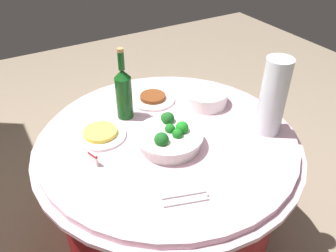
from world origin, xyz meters
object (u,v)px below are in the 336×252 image
(wine_bottle, at_px, (124,92))
(food_plate_stir_fry, at_px, (153,98))
(serving_tongs, at_px, (187,198))
(label_placard_front, at_px, (93,158))
(decorative_fruit_vase, at_px, (273,99))
(plate_stack, at_px, (206,98))
(food_plate_fried_egg, at_px, (100,134))
(broccoli_bowl, at_px, (169,138))

(wine_bottle, xyz_separation_m, food_plate_stir_fry, (0.06, -0.18, -0.12))
(wine_bottle, xyz_separation_m, serving_tongs, (-0.58, 0.03, -0.12))
(food_plate_stir_fry, relative_size, label_placard_front, 4.00)
(decorative_fruit_vase, bearing_deg, label_placard_front, 76.93)
(serving_tongs, relative_size, food_plate_stir_fry, 0.75)
(plate_stack, xyz_separation_m, serving_tongs, (-0.48, 0.42, -0.03))
(wine_bottle, height_order, decorative_fruit_vase, decorative_fruit_vase)
(decorative_fruit_vase, bearing_deg, food_plate_fried_egg, 63.45)
(food_plate_fried_egg, bearing_deg, serving_tongs, -165.43)
(broccoli_bowl, xyz_separation_m, food_plate_stir_fry, (0.35, -0.11, -0.03))
(wine_bottle, distance_m, food_plate_fried_egg, 0.22)
(decorative_fruit_vase, height_order, food_plate_fried_egg, decorative_fruit_vase)
(wine_bottle, distance_m, decorative_fruit_vase, 0.64)
(food_plate_fried_egg, bearing_deg, broccoli_bowl, -131.62)
(wine_bottle, bearing_deg, food_plate_stir_fry, -70.66)
(plate_stack, bearing_deg, label_placard_front, 103.07)
(plate_stack, relative_size, wine_bottle, 0.62)
(wine_bottle, relative_size, decorative_fruit_vase, 0.99)
(serving_tongs, height_order, label_placard_front, label_placard_front)
(plate_stack, bearing_deg, serving_tongs, 139.35)
(label_placard_front, bearing_deg, food_plate_fried_egg, -29.53)
(broccoli_bowl, xyz_separation_m, food_plate_fried_egg, (0.20, 0.23, -0.03))
(broccoli_bowl, bearing_deg, serving_tongs, 161.48)
(broccoli_bowl, xyz_separation_m, serving_tongs, (-0.29, 0.10, -0.03))
(plate_stack, relative_size, food_plate_stir_fry, 0.95)
(food_plate_stir_fry, bearing_deg, plate_stack, -126.94)
(plate_stack, xyz_separation_m, decorative_fruit_vase, (-0.32, -0.11, 0.13))
(broccoli_bowl, distance_m, wine_bottle, 0.31)
(broccoli_bowl, bearing_deg, plate_stack, -58.76)
(wine_bottle, distance_m, food_plate_stir_fry, 0.22)
(plate_stack, distance_m, decorative_fruit_vase, 0.36)
(plate_stack, bearing_deg, food_plate_stir_fry, 53.06)
(food_plate_stir_fry, bearing_deg, decorative_fruit_vase, -146.38)
(plate_stack, xyz_separation_m, food_plate_stir_fry, (0.16, 0.21, -0.02))
(plate_stack, xyz_separation_m, wine_bottle, (0.09, 0.39, 0.09))
(broccoli_bowl, bearing_deg, food_plate_stir_fry, -17.34)
(decorative_fruit_vase, height_order, food_plate_stir_fry, decorative_fruit_vase)
(broccoli_bowl, distance_m, serving_tongs, 0.31)
(food_plate_fried_egg, bearing_deg, decorative_fruit_vase, -116.55)
(food_plate_stir_fry, bearing_deg, food_plate_fried_egg, 114.12)
(food_plate_fried_egg, bearing_deg, wine_bottle, -60.93)
(decorative_fruit_vase, distance_m, food_plate_fried_egg, 0.74)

